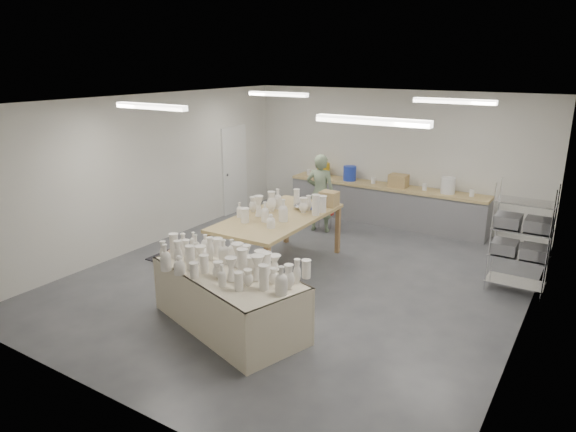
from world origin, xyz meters
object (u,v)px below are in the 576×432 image
Objects in this scene: drying_table at (229,295)px; red_stool at (326,214)px; work_table at (283,214)px; potter at (320,193)px.

red_stool is at bearing 119.22° from drying_table.
work_table is 1.55× the size of potter.
work_table is 6.04× the size of red_stool.
drying_table is 4.53m from potter.
red_stool is (-0.43, 2.43, -0.67)m from work_table.
work_table is 2.21m from potter.
red_stool is (-0.97, 4.67, -0.15)m from drying_table.
drying_table is at bearing -78.27° from red_stool.
work_table is (-0.54, 2.24, 0.53)m from drying_table.
red_stool is at bearing -103.21° from potter.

